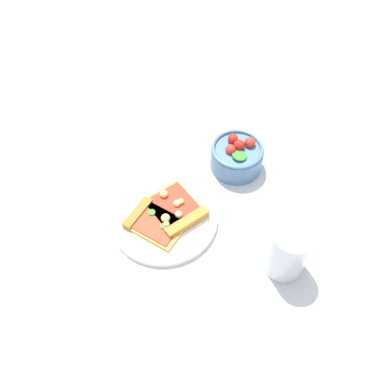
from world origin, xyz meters
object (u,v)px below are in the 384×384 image
(plate, at_px, (164,217))
(pizza_slice_near, at_px, (153,221))
(paper_napkin, at_px, (98,162))
(pizza_slice_far, at_px, (177,211))
(salad_bowl, at_px, (237,156))
(soda_glass, at_px, (288,251))

(plate, height_order, pizza_slice_near, pizza_slice_near)
(paper_napkin, bearing_deg, pizza_slice_far, 11.65)
(pizza_slice_near, height_order, salad_bowl, salad_bowl)
(salad_bowl, height_order, paper_napkin, salad_bowl)
(plate, distance_m, soda_glass, 0.26)
(pizza_slice_near, bearing_deg, paper_napkin, 178.78)
(salad_bowl, bearing_deg, soda_glass, -23.14)
(salad_bowl, relative_size, soda_glass, 0.99)
(salad_bowl, distance_m, soda_glass, 0.26)
(plate, xyz_separation_m, pizza_slice_near, (0.00, -0.03, 0.01))
(pizza_slice_near, height_order, pizza_slice_far, same)
(plate, height_order, paper_napkin, plate)
(pizza_slice_near, relative_size, soda_glass, 1.11)
(pizza_slice_far, xyz_separation_m, salad_bowl, (-0.02, 0.19, 0.01))
(soda_glass, distance_m, paper_napkin, 0.47)
(plate, relative_size, pizza_slice_far, 1.85)
(pizza_slice_far, xyz_separation_m, paper_napkin, (-0.23, -0.05, -0.02))
(pizza_slice_far, bearing_deg, plate, -114.70)
(pizza_slice_near, relative_size, pizza_slice_far, 1.09)
(pizza_slice_near, height_order, soda_glass, soda_glass)
(salad_bowl, height_order, soda_glass, soda_glass)
(salad_bowl, relative_size, paper_napkin, 0.84)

